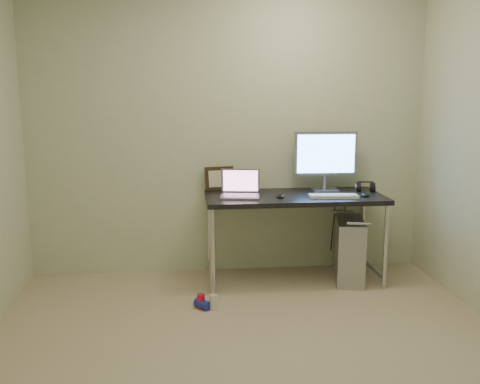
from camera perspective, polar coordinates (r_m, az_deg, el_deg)
name	(u,v)px	position (r m, az deg, el deg)	size (l,w,h in m)	color
floor	(253,363)	(3.38, 1.39, -17.78)	(3.50, 3.50, 0.00)	tan
wall_back	(228,133)	(4.73, -1.24, 6.28)	(3.50, 0.02, 2.50)	beige
desk	(294,204)	(4.57, 5.80, -1.33)	(1.50, 0.66, 0.75)	black
tower_computer	(349,250)	(4.72, 11.58, -6.08)	(0.33, 0.55, 0.57)	#A8A9AD
cable_a	(333,226)	(4.99, 9.91, -3.55)	(0.01, 0.01, 0.70)	black
cable_b	(343,228)	(5.00, 10.96, -3.79)	(0.01, 0.01, 0.72)	black
can_red	(201,301)	(4.13, -4.18, -11.54)	(0.06, 0.06, 0.11)	red
can_white	(213,302)	(4.10, -2.85, -11.65)	(0.06, 0.06, 0.11)	silver
can_blue	(202,304)	(4.12, -4.03, -11.84)	(0.07, 0.07, 0.13)	#1F26A0
laptop	(240,190)	(4.45, 0.02, 0.18)	(0.36, 0.31, 0.22)	#9F9FA5
monitor	(326,156)	(4.74, 9.12, 3.78)	(0.55, 0.16, 0.52)	#9F9FA5
keyboard	(333,196)	(4.48, 9.94, -0.43)	(0.40, 0.13, 0.02)	silver
mouse_right	(365,194)	(4.58, 13.20, -0.22)	(0.07, 0.11, 0.04)	black
mouse_left	(280,195)	(4.42, 4.33, -0.37)	(0.07, 0.10, 0.04)	black
headphones	(365,188)	(4.81, 13.23, 0.43)	(0.18, 0.11, 0.11)	black
picture_frame	(220,178)	(4.73, -2.19, 1.45)	(0.26, 0.03, 0.21)	black
webcam	(250,180)	(4.77, 1.04, 1.30)	(0.04, 0.04, 0.12)	silver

